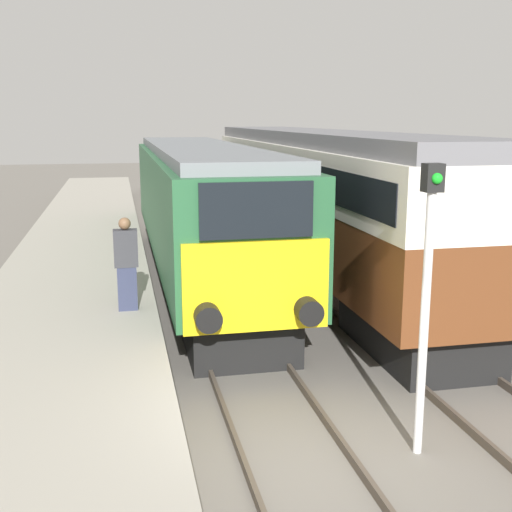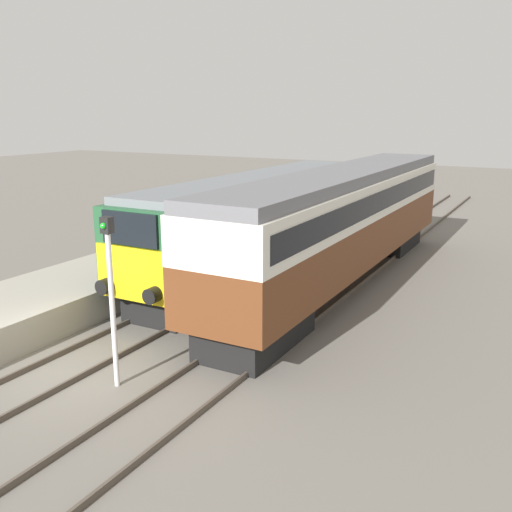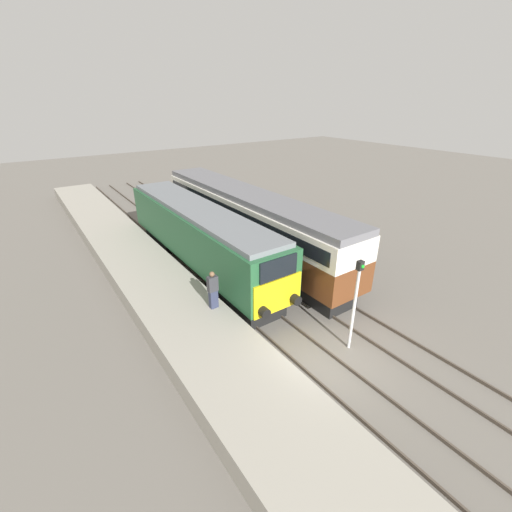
{
  "view_description": "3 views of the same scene",
  "coord_description": "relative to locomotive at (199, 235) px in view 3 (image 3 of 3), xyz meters",
  "views": [
    {
      "loc": [
        -2.18,
        -7.35,
        4.51
      ],
      "look_at": [
        0.0,
        2.77,
        2.28
      ],
      "focal_mm": 45.0,
      "sensor_mm": 36.0,
      "label": 1
    },
    {
      "loc": [
        10.3,
        -8.93,
        6.16
      ],
      "look_at": [
        1.7,
        6.77,
        1.6
      ],
      "focal_mm": 40.0,
      "sensor_mm": 36.0,
      "label": 2
    },
    {
      "loc": [
        -7.85,
        -6.91,
        9.41
      ],
      "look_at": [
        1.7,
        6.77,
        1.6
      ],
      "focal_mm": 24.0,
      "sensor_mm": 36.0,
      "label": 3
    }
  ],
  "objects": [
    {
      "name": "passenger_carriage",
      "position": [
        3.4,
        0.08,
        0.37
      ],
      "size": [
        2.75,
        17.35,
        4.17
      ],
      "color": "black",
      "rests_on": "ground_plane"
    },
    {
      "name": "person_on_platform",
      "position": [
        -2.09,
        -5.51,
        -0.3
      ],
      "size": [
        0.44,
        0.26,
        1.76
      ],
      "color": "#2D334C",
      "rests_on": "platform_left"
    },
    {
      "name": "rails_near_track",
      "position": [
        0.0,
        -5.09,
        -2.07
      ],
      "size": [
        1.51,
        60.0,
        0.14
      ],
      "color": "#4C4238",
      "rests_on": "ground_plane"
    },
    {
      "name": "platform_left",
      "position": [
        -3.3,
        -2.09,
        -1.66
      ],
      "size": [
        3.5,
        50.0,
        0.96
      ],
      "color": "#9E998C",
      "rests_on": "ground_plane"
    },
    {
      "name": "ground_plane",
      "position": [
        0.0,
        -10.09,
        -2.14
      ],
      "size": [
        120.0,
        120.0,
        0.0
      ],
      "primitive_type": "plane",
      "color": "slate"
    },
    {
      "name": "signal_post",
      "position": [
        1.7,
        -10.01,
        0.21
      ],
      "size": [
        0.24,
        0.28,
        3.96
      ],
      "color": "silver",
      "rests_on": "ground_plane"
    },
    {
      "name": "locomotive",
      "position": [
        0.0,
        0.0,
        0.0
      ],
      "size": [
        2.7,
        15.15,
        3.81
      ],
      "color": "black",
      "rests_on": "ground_plane"
    },
    {
      "name": "rails_far_track",
      "position": [
        3.4,
        -5.09,
        -2.07
      ],
      "size": [
        1.5,
        60.0,
        0.14
      ],
      "color": "#4C4238",
      "rests_on": "ground_plane"
    }
  ]
}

